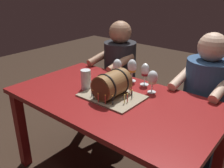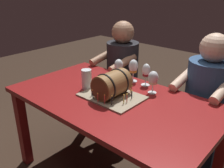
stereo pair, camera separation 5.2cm
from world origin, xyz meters
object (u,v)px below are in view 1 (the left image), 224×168
person_seated_left (119,83)px  barrel_cake (112,86)px  wine_glass_amber (132,67)px  wine_glass_red (145,71)px  wine_glass_empty (117,66)px  dining_table (113,110)px  beer_pint (86,80)px  person_seated_right (203,107)px  wine_glass_white (153,78)px

person_seated_left → barrel_cake: bearing=-56.1°
wine_glass_amber → wine_glass_red: bearing=0.7°
wine_glass_empty → dining_table: bearing=-57.3°
wine_glass_red → beer_pint: size_ratio=1.16×
person_seated_left → person_seated_right: (0.87, 0.00, 0.01)m
barrel_cake → wine_glass_white: size_ratio=2.50×
wine_glass_empty → beer_pint: 0.30m
dining_table → barrel_cake: size_ratio=3.54×
person_seated_left → person_seated_right: person_seated_left is taller
dining_table → person_seated_right: bearing=55.7°
wine_glass_empty → beer_pint: bearing=-105.2°
dining_table → person_seated_right: (0.43, 0.64, -0.09)m
wine_glass_white → person_seated_right: (0.27, 0.39, -0.30)m
wine_glass_empty → person_seated_left: (-0.26, 0.37, -0.34)m
dining_table → wine_glass_empty: wine_glass_empty is taller
person_seated_right → wine_glass_white: bearing=-124.6°
dining_table → person_seated_left: person_seated_left is taller
beer_pint → person_seated_right: size_ratio=0.13×
dining_table → wine_glass_red: 0.40m
barrel_cake → wine_glass_red: (0.06, 0.34, 0.03)m
dining_table → wine_glass_amber: wine_glass_amber is taller
wine_glass_white → wine_glass_empty: bearing=176.9°
person_seated_left → wine_glass_red: bearing=-31.8°
wine_glass_white → person_seated_right: 0.56m
wine_glass_empty → person_seated_right: person_seated_right is taller
wine_glass_red → barrel_cake: bearing=-99.3°
barrel_cake → person_seated_left: size_ratio=0.37×
dining_table → person_seated_right: size_ratio=1.31×
person_seated_left → person_seated_right: bearing=0.0°
wine_glass_red → person_seated_right: size_ratio=0.16×
dining_table → wine_glass_empty: size_ratio=8.13×
dining_table → wine_glass_white: wine_glass_white is taller
wine_glass_amber → wine_glass_empty: bearing=-145.2°
dining_table → barrel_cake: barrel_cake is taller
wine_glass_amber → person_seated_left: person_seated_left is taller
wine_glass_amber → person_seated_right: (0.51, 0.30, -0.31)m
barrel_cake → wine_glass_red: barrel_cake is taller
wine_glass_red → beer_pint: 0.46m
wine_glass_red → wine_glass_empty: bearing=-162.6°
dining_table → wine_glass_white: size_ratio=8.86×
wine_glass_empty → wine_glass_white: wine_glass_empty is taller
beer_pint → person_seated_right: person_seated_right is taller
wine_glass_white → person_seated_right: size_ratio=0.15×
dining_table → person_seated_right: person_seated_right is taller
barrel_cake → person_seated_left: bearing=123.9°
wine_glass_red → wine_glass_amber: size_ratio=0.95×
wine_glass_white → wine_glass_amber: bearing=160.5°
wine_glass_empty → wine_glass_amber: size_ratio=0.99×
wine_glass_white → person_seated_left: 0.78m
person_seated_right → beer_pint: bearing=-136.3°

